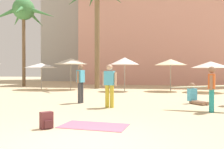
% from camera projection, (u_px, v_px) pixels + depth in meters
% --- Properties ---
extents(ground, '(120.00, 120.00, 0.00)m').
position_uv_depth(ground, '(78.00, 146.00, 4.76)').
color(ground, beige).
extents(hotel_pink, '(19.94, 11.64, 17.55)m').
position_uv_depth(hotel_pink, '(167.00, 15.00, 31.90)').
color(hotel_pink, '#DB9989').
rests_on(hotel_pink, ground).
extents(hotel_tower_gray, '(14.17, 11.14, 26.11)m').
position_uv_depth(hotel_tower_gray, '(95.00, 4.00, 42.29)').
color(hotel_tower_gray, '#A8A8A3').
rests_on(hotel_tower_gray, ground).
extents(palm_tree_center, '(6.02, 6.39, 8.60)m').
position_uv_depth(palm_tree_center, '(24.00, 13.00, 24.24)').
color(palm_tree_center, brown).
rests_on(palm_tree_center, ground).
extents(cafe_umbrella_1, '(2.65, 2.65, 2.50)m').
position_uv_depth(cafe_umbrella_1, '(71.00, 61.00, 19.76)').
color(cafe_umbrella_1, gray).
rests_on(cafe_umbrella_1, ground).
extents(cafe_umbrella_2, '(2.61, 2.61, 2.13)m').
position_uv_depth(cafe_umbrella_2, '(41.00, 65.00, 20.01)').
color(cafe_umbrella_2, gray).
rests_on(cafe_umbrella_2, ground).
extents(cafe_umbrella_4, '(2.18, 2.18, 2.47)m').
position_uv_depth(cafe_umbrella_4, '(125.00, 61.00, 18.19)').
color(cafe_umbrella_4, gray).
rests_on(cafe_umbrella_4, ground).
extents(cafe_umbrella_5, '(2.70, 2.70, 2.14)m').
position_uv_depth(cafe_umbrella_5, '(211.00, 65.00, 17.27)').
color(cafe_umbrella_5, gray).
rests_on(cafe_umbrella_5, ground).
extents(cafe_umbrella_7, '(2.36, 2.36, 2.35)m').
position_uv_depth(cafe_umbrella_7, '(171.00, 62.00, 18.20)').
color(cafe_umbrella_7, gray).
rests_on(cafe_umbrella_7, ground).
extents(beach_towel, '(1.81, 1.12, 0.01)m').
position_uv_depth(beach_towel, '(94.00, 126.00, 6.50)').
color(beach_towel, '#EF6684').
rests_on(beach_towel, ground).
extents(backpack, '(0.35, 0.35, 0.42)m').
position_uv_depth(backpack, '(47.00, 121.00, 6.21)').
color(backpack, brown).
rests_on(backpack, ground).
extents(person_far_right, '(0.85, 0.97, 0.93)m').
position_uv_depth(person_far_right, '(195.00, 97.00, 10.99)').
color(person_far_right, '#936B51').
rests_on(person_far_right, ground).
extents(person_mid_center, '(2.88, 0.92, 1.61)m').
position_uv_depth(person_mid_center, '(211.00, 87.00, 8.87)').
color(person_mid_center, teal).
rests_on(person_mid_center, ground).
extents(person_near_left, '(0.61, 0.29, 1.72)m').
position_uv_depth(person_near_left, '(110.00, 84.00, 9.86)').
color(person_near_left, gold).
rests_on(person_near_left, ground).
extents(person_mid_left, '(0.29, 0.61, 1.76)m').
position_uv_depth(person_mid_left, '(81.00, 82.00, 11.27)').
color(person_mid_left, '#3D3D42').
rests_on(person_mid_left, ground).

